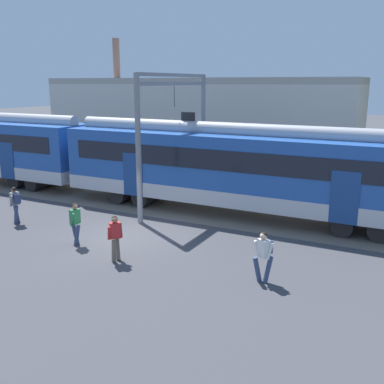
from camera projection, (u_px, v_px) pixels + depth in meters
ground_plane at (125, 237)px, 18.22m from camera, size 160.00×160.00×0.00m
track_bed at (63, 190)px, 26.22m from camera, size 80.00×4.40×0.01m
commuter_train at (94, 155)px, 24.58m from camera, size 38.05×3.07×4.73m
pedestrian_grey at (15, 202)px, 19.77m from camera, size 0.62×0.60×1.67m
pedestrian_green at (75, 221)px, 17.14m from camera, size 0.63×0.56×1.67m
pedestrian_red at (115, 234)px, 15.57m from camera, size 0.50×0.68×1.67m
pedestrian_white at (264, 252)px, 13.90m from camera, size 0.67×0.55×1.67m
catenary_gantry at (175, 120)px, 21.84m from camera, size 0.24×6.64×6.53m
background_building at (195, 126)px, 30.77m from camera, size 21.45×5.00×9.20m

